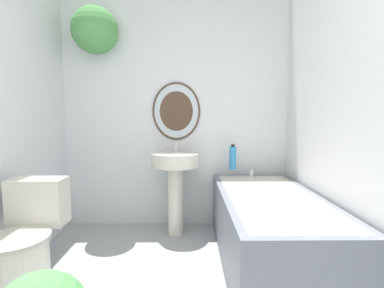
{
  "coord_description": "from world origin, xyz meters",
  "views": [
    {
      "loc": [
        0.13,
        -0.39,
        1.1
      ],
      "look_at": [
        0.15,
        1.51,
        0.92
      ],
      "focal_mm": 26.0,
      "sensor_mm": 36.0,
      "label": 1
    }
  ],
  "objects": [
    {
      "name": "wall_right",
      "position": [
        1.15,
        1.22,
        1.2
      ],
      "size": [
        0.06,
        2.55,
        2.4
      ],
      "color": "silver",
      "rests_on": "ground_plane"
    },
    {
      "name": "bathtub",
      "position": [
        0.74,
        1.63,
        0.28
      ],
      "size": [
        0.73,
        1.51,
        0.61
      ],
      "color": "slate",
      "rests_on": "ground_plane"
    },
    {
      "name": "bath_mat",
      "position": [
        0.0,
        1.46,
        0.01
      ],
      "size": [
        0.66,
        0.41,
        0.02
      ],
      "color": "silver",
      "rests_on": "ground_plane"
    },
    {
      "name": "toilet",
      "position": [
        -0.87,
        1.23,
        0.3
      ],
      "size": [
        0.38,
        0.54,
        0.71
      ],
      "color": "beige",
      "rests_on": "ground_plane"
    },
    {
      "name": "shampoo_bottle",
      "position": [
        0.55,
        2.27,
        0.72
      ],
      "size": [
        0.07,
        0.07,
        0.24
      ],
      "color": "#2D84C6",
      "rests_on": "bathtub"
    },
    {
      "name": "pedestal_sink",
      "position": [
        0.0,
        2.17,
        0.57
      ],
      "size": [
        0.44,
        0.44,
        0.88
      ],
      "color": "beige",
      "rests_on": "ground_plane"
    },
    {
      "name": "wall_back",
      "position": [
        -0.15,
        2.43,
        1.34
      ],
      "size": [
        2.36,
        0.43,
        2.4
      ],
      "color": "silver",
      "rests_on": "ground_plane"
    }
  ]
}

